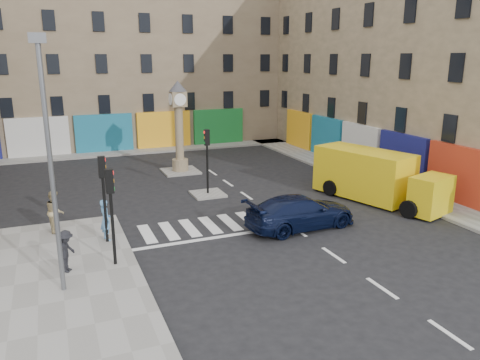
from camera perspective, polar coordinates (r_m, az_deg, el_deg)
ground at (r=21.03m, az=8.33°, el=-7.02°), size 120.00×120.00×0.00m
sidewalk_left at (r=16.63m, az=-23.36°, el=-14.06°), size 7.00×16.00×0.15m
sidewalk_right at (r=33.57m, az=12.53°, el=1.23°), size 2.60×30.00×0.15m
sidewalk_far at (r=40.14m, az=-13.12°, el=3.40°), size 32.00×2.40×0.15m
island_near at (r=27.13m, az=-3.94°, el=-1.71°), size 1.80×1.80×0.12m
island_far at (r=32.69m, az=-7.27°, el=1.08°), size 2.40×2.40×0.12m
building_right at (r=36.67m, az=21.64°, el=14.20°), size 10.00×30.00×16.00m
building_far at (r=45.14m, az=-15.04°, el=15.28°), size 32.00×10.00×17.00m
traffic_light_left_near at (r=17.78m, az=-15.46°, el=-2.57°), size 0.28×0.22×3.70m
traffic_light_left_far at (r=20.07m, az=-16.33°, el=-0.65°), size 0.28×0.22×3.70m
traffic_light_island at (r=26.52m, az=-4.03°, el=3.54°), size 0.28×0.22×3.70m
lamp_post at (r=15.80m, az=-22.20°, el=2.85°), size 0.50×0.25×8.30m
clock_pillar at (r=32.04m, az=-7.47°, el=7.14°), size 1.20×1.20×6.10m
navy_sedan at (r=21.96m, az=7.40°, el=-3.88°), size 5.48×2.55×1.55m
yellow_van at (r=26.77m, az=16.10°, el=0.38°), size 4.29×7.83×2.73m
pedestrian_blue at (r=20.74m, az=-16.07°, el=-4.68°), size 0.59×0.75×1.81m
pedestrian_tan at (r=22.46m, az=-21.60°, el=-3.55°), size 0.73×0.93×1.88m
pedestrian_dark at (r=18.25m, az=-20.43°, el=-8.14°), size 1.00×1.18×1.58m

